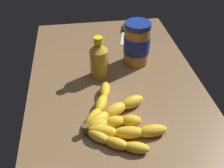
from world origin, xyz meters
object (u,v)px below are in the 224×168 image
Objects in this scene: peanut_butter_jar at (137,44)px; honey_bottle at (99,59)px; banana_bunch at (115,120)px; butter_knife at (124,32)px.

honey_bottle is (-6.47, 14.46, -1.18)cm from peanut_butter_jar.
peanut_butter_jar is at bearing -23.03° from banana_bunch.
peanut_butter_jar is 15.89cm from honey_bottle.
butter_knife is at bearing -13.22° from banana_bunch.
banana_bunch is at bearing -175.68° from honey_bottle.
banana_bunch is at bearing 156.97° from peanut_butter_jar.
banana_bunch is 33.05cm from peanut_butter_jar.
peanut_butter_jar is 0.89× the size of butter_knife.
honey_bottle is at bearing 114.10° from peanut_butter_jar.
peanut_butter_jar is at bearing -65.90° from honey_bottle.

